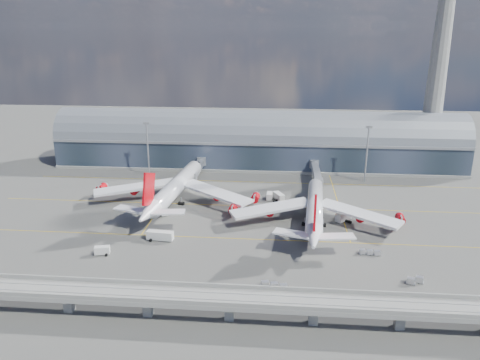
# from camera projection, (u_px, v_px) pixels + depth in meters

# --- Properties ---
(ground) EXTENTS (500.00, 500.00, 0.00)m
(ground) POSITION_uv_depth(u_px,v_px,m) (246.00, 227.00, 165.11)
(ground) COLOR #474744
(ground) RESTS_ON ground
(taxi_lines) EXTENTS (200.00, 80.12, 0.01)m
(taxi_lines) POSITION_uv_depth(u_px,v_px,m) (250.00, 204.00, 186.02)
(taxi_lines) COLOR gold
(taxi_lines) RESTS_ON ground
(terminal) EXTENTS (200.00, 30.00, 28.00)m
(terminal) POSITION_uv_depth(u_px,v_px,m) (258.00, 143.00, 235.33)
(terminal) COLOR #1F2A35
(terminal) RESTS_ON ground
(control_tower) EXTENTS (19.00, 19.00, 103.00)m
(control_tower) POSITION_uv_depth(u_px,v_px,m) (439.00, 61.00, 220.48)
(control_tower) COLOR gray
(control_tower) RESTS_ON ground
(guideway) EXTENTS (220.00, 8.50, 7.20)m
(guideway) POSITION_uv_depth(u_px,v_px,m) (229.00, 300.00, 111.42)
(guideway) COLOR gray
(guideway) RESTS_ON ground
(floodlight_mast_left) EXTENTS (3.00, 0.70, 25.70)m
(floodlight_mast_left) POSITION_uv_depth(u_px,v_px,m) (148.00, 148.00, 216.97)
(floodlight_mast_left) COLOR gray
(floodlight_mast_left) RESTS_ON ground
(floodlight_mast_right) EXTENTS (3.00, 0.70, 25.70)m
(floodlight_mast_right) POSITION_uv_depth(u_px,v_px,m) (367.00, 153.00, 208.77)
(floodlight_mast_right) COLOR gray
(floodlight_mast_right) RESTS_ON ground
(airliner_left) EXTENTS (67.90, 71.38, 21.74)m
(airliner_left) POSITION_uv_depth(u_px,v_px,m) (174.00, 188.00, 185.47)
(airliner_left) COLOR white
(airliner_left) RESTS_ON ground
(airliner_right) EXTENTS (62.74, 65.58, 20.80)m
(airliner_right) POSITION_uv_depth(u_px,v_px,m) (315.00, 210.00, 166.01)
(airliner_right) COLOR white
(airliner_right) RESTS_ON ground
(jet_bridge_left) EXTENTS (4.40, 28.00, 7.25)m
(jet_bridge_left) POSITION_uv_depth(u_px,v_px,m) (198.00, 168.00, 215.91)
(jet_bridge_left) COLOR gray
(jet_bridge_left) RESTS_ON ground
(jet_bridge_right) EXTENTS (4.40, 32.00, 7.25)m
(jet_bridge_right) POSITION_uv_depth(u_px,v_px,m) (316.00, 172.00, 209.64)
(jet_bridge_right) COLOR gray
(jet_bridge_right) RESTS_ON ground
(service_truck_0) EXTENTS (4.69, 7.62, 3.00)m
(service_truck_0) POSITION_uv_depth(u_px,v_px,m) (164.00, 210.00, 176.31)
(service_truck_0) COLOR silver
(service_truck_0) RESTS_ON ground
(service_truck_1) EXTENTS (4.94, 3.07, 2.66)m
(service_truck_1) POSITION_uv_depth(u_px,v_px,m) (102.00, 250.00, 144.64)
(service_truck_1) COLOR silver
(service_truck_1) RESTS_ON ground
(service_truck_2) EXTENTS (9.02, 3.41, 3.19)m
(service_truck_2) POSITION_uv_depth(u_px,v_px,m) (160.00, 236.00, 154.18)
(service_truck_2) COLOR silver
(service_truck_2) RESTS_ON ground
(service_truck_3) EXTENTS (6.51, 6.63, 3.25)m
(service_truck_3) POSITION_uv_depth(u_px,v_px,m) (343.00, 217.00, 169.48)
(service_truck_3) COLOR silver
(service_truck_3) RESTS_ON ground
(service_truck_4) EXTENTS (2.57, 4.86, 2.76)m
(service_truck_4) POSITION_uv_depth(u_px,v_px,m) (269.00, 196.00, 190.70)
(service_truck_4) COLOR silver
(service_truck_4) RESTS_ON ground
(service_truck_5) EXTENTS (5.08, 6.78, 3.08)m
(service_truck_5) POSITION_uv_depth(u_px,v_px,m) (279.00, 197.00, 189.50)
(service_truck_5) COLOR silver
(service_truck_5) RESTS_ON ground
(cargo_train_0) EXTENTS (7.60, 3.11, 1.66)m
(cargo_train_0) POSITION_uv_depth(u_px,v_px,m) (274.00, 286.00, 125.97)
(cargo_train_0) COLOR gray
(cargo_train_0) RESTS_ON ground
(cargo_train_1) EXTENTS (6.73, 2.20, 1.48)m
(cargo_train_1) POSITION_uv_depth(u_px,v_px,m) (370.00, 252.00, 144.64)
(cargo_train_1) COLOR gray
(cargo_train_1) RESTS_ON ground
(cargo_train_2) EXTENTS (5.36, 3.17, 1.74)m
(cargo_train_2) POSITION_uv_depth(u_px,v_px,m) (415.00, 280.00, 128.54)
(cargo_train_2) COLOR gray
(cargo_train_2) RESTS_ON ground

